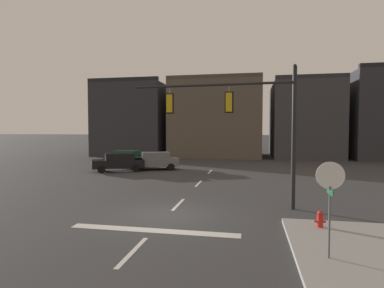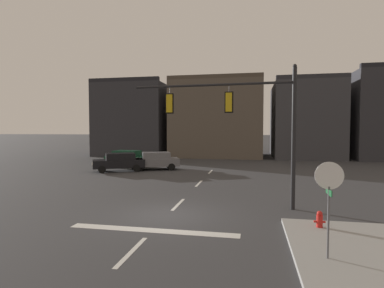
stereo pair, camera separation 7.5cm
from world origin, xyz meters
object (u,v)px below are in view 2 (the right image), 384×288
object	(u,v)px
car_lot_middle	(155,160)
car_lot_farside	(128,158)
signal_mast_near_side	(243,115)
car_lot_nearside	(119,162)
fire_hydrant	(320,222)
stop_sign	(329,187)

from	to	relation	value
car_lot_middle	car_lot_farside	size ratio (longest dim) A/B	1.03
car_lot_farside	signal_mast_near_side	bearing A→B (deg)	-49.65
car_lot_nearside	fire_hydrant	bearing A→B (deg)	-44.27
car_lot_nearside	car_lot_farside	distance (m)	3.37
car_lot_nearside	car_lot_farside	bearing A→B (deg)	100.25
car_lot_middle	car_lot_farside	distance (m)	3.76
car_lot_farside	car_lot_nearside	bearing A→B (deg)	-79.75
fire_hydrant	car_lot_middle	bearing A→B (deg)	126.21
signal_mast_near_side	stop_sign	bearing A→B (deg)	-67.17
stop_sign	car_lot_nearside	world-z (taller)	stop_sign
stop_sign	car_lot_nearside	distance (m)	21.43
car_lot_middle	car_lot_nearside	bearing A→B (deg)	-149.02
stop_sign	fire_hydrant	size ratio (longest dim) A/B	3.77
car_lot_middle	fire_hydrant	world-z (taller)	car_lot_middle
stop_sign	car_lot_middle	world-z (taller)	stop_sign
fire_hydrant	stop_sign	bearing A→B (deg)	-97.24
stop_sign	car_lot_middle	size ratio (longest dim) A/B	0.60
signal_mast_near_side	car_lot_middle	xyz separation A→B (m)	(-8.35, 12.17, -3.56)
car_lot_nearside	signal_mast_near_side	bearing A→B (deg)	-43.31
stop_sign	car_lot_middle	distance (m)	21.19
signal_mast_near_side	fire_hydrant	size ratio (longest dim) A/B	10.50
car_lot_farside	fire_hydrant	world-z (taller)	car_lot_farside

